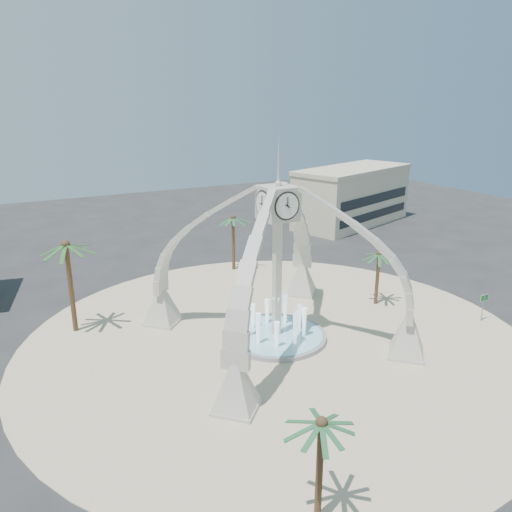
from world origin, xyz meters
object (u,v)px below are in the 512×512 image
palm_west (66,246)px  street_sign (484,301)px  fountain (276,335)px  palm_east (379,254)px  palm_north (233,218)px  clock_tower (277,262)px  palm_south (322,424)px

palm_west → street_sign: palm_west is taller
fountain → palm_west: (-13.89, 9.11, 7.04)m
palm_east → palm_north: (-7.33, 15.25, 1.03)m
palm_north → street_sign: palm_north is taller
clock_tower → street_sign: bearing=-18.1°
palm_west → street_sign: bearing=-25.3°
palm_south → palm_west: bearing=104.1°
palm_north → palm_south: (-11.98, -33.25, -0.84)m
palm_south → street_sign: bearing=23.4°
palm_east → street_sign: palm_east is taller
clock_tower → palm_south: (-7.51, -16.36, -1.43)m
palm_south → street_sign: size_ratio=2.23×
clock_tower → palm_east: bearing=8.0°
clock_tower → palm_south: size_ratio=3.10×
clock_tower → palm_south: bearing=-114.7°
palm_north → palm_south: bearing=-109.8°
fountain → palm_east: palm_east is taller
palm_east → palm_west: 26.85m
clock_tower → palm_north: (4.46, 16.90, -0.59)m
palm_east → palm_north: 16.95m
palm_west → palm_north: 19.99m
palm_east → street_sign: (5.45, -7.28, -3.02)m
palm_east → street_sign: bearing=-53.2°
palm_west → palm_south: size_ratio=1.43×
clock_tower → palm_east: (11.79, 1.65, -1.62)m
palm_west → palm_north: size_ratio=1.23×
clock_tower → palm_north: 17.49m
clock_tower → palm_west: bearing=146.7°
palm_west → palm_south: (6.37, -25.46, -2.27)m
clock_tower → palm_east: clock_tower is taller
clock_tower → palm_north: clock_tower is taller
clock_tower → fountain: bearing=90.0°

